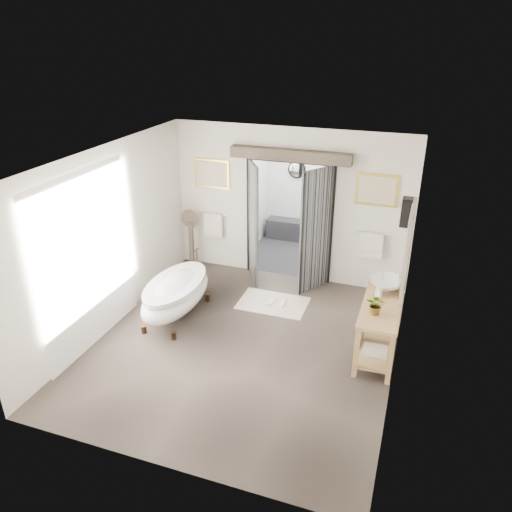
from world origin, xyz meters
name	(u,v)px	position (x,y,z in m)	size (l,w,h in m)	color
ground_plane	(243,344)	(0.00, 0.00, 0.00)	(5.00, 5.00, 0.00)	brown
room_shell	(237,236)	(-0.04, -0.11, 1.86)	(4.52, 5.02, 2.91)	silver
shower_room	(308,208)	(0.00, 3.99, 0.91)	(2.22, 2.01, 2.51)	#27262C
back_wall_dressing	(287,203)	(0.00, 2.32, 1.56)	(3.82, 0.75, 2.52)	black
clawfoot_tub	(176,293)	(-1.35, 0.41, 0.44)	(0.82, 1.82, 0.89)	#382414
vanity	(378,322)	(1.95, 0.52, 0.51)	(0.57, 1.60, 0.85)	tan
pedestal_mirror	(192,244)	(-1.91, 2.17, 0.54)	(0.37, 0.24, 1.26)	brown
rug	(273,303)	(0.06, 1.34, 0.01)	(1.20, 0.80, 0.01)	beige
slippers	(276,303)	(0.13, 1.33, 0.04)	(0.32, 0.24, 0.05)	white
basin	(386,285)	(1.98, 0.91, 0.94)	(0.53, 0.53, 0.18)	white
plant	(377,305)	(1.92, 0.16, 1.00)	(0.26, 0.23, 0.29)	gray
soap_bottle_a	(379,291)	(1.90, 0.68, 0.94)	(0.08, 0.08, 0.18)	gray
soap_bottle_b	(382,277)	(1.89, 1.13, 0.94)	(0.14, 0.14, 0.18)	gray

